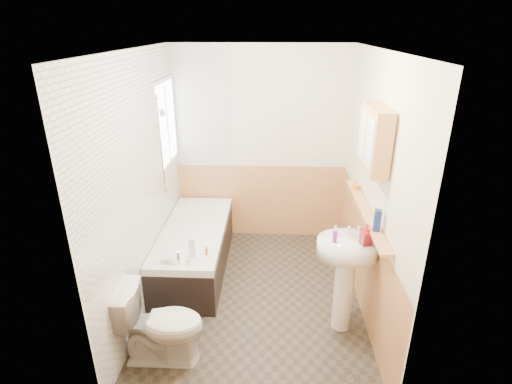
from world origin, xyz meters
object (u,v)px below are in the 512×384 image
bathtub (195,248)px  pine_shelf (366,212)px  sink (346,266)px  toilet (161,324)px  medicine_cabinet (374,138)px

bathtub → pine_shelf: pine_shelf is taller
sink → toilet: bearing=-165.2°
toilet → pine_shelf: size_ratio=0.47×
sink → medicine_cabinet: bearing=48.4°
pine_shelf → bathtub: bearing=161.2°
medicine_cabinet → sink: bearing=-130.1°
pine_shelf → sink: bearing=-122.6°
bathtub → sink: sink is taller
bathtub → toilet: bearing=-91.2°
bathtub → sink: (1.57, -0.92, 0.39)m
sink → pine_shelf: (0.20, 0.31, 0.40)m
medicine_cabinet → bathtub: bearing=157.8°
bathtub → medicine_cabinet: bearing=-22.2°
toilet → medicine_cabinet: (1.77, 0.67, 1.45)m
sink → pine_shelf: pine_shelf is taller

